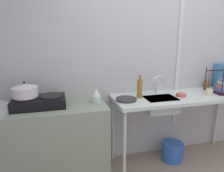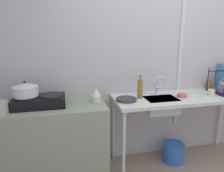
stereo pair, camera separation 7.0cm
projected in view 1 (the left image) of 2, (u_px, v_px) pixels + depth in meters
wall_back at (159, 53)px, 2.74m from camera, size 5.06×0.10×2.76m
wall_metal_strip at (180, 42)px, 2.71m from camera, size 0.05×0.01×2.21m
counter_concrete at (47, 145)px, 2.29m from camera, size 1.30×0.57×0.89m
counter_sink at (180, 101)px, 2.59m from camera, size 1.67×0.57×0.89m
stove at (39, 102)px, 2.16m from camera, size 0.52×0.32×0.12m
pot_on_left_burner at (25, 90)px, 2.10m from camera, size 0.25×0.25×0.16m
percolator at (96, 96)px, 2.31m from camera, size 0.11×0.11×0.16m
sink_basin at (160, 105)px, 2.50m from camera, size 0.38×0.28×0.16m
faucet at (158, 83)px, 2.55m from camera, size 0.15×0.09×0.24m
frying_pan at (126, 99)px, 2.38m from camera, size 0.23×0.23×0.03m
cup_by_rack at (209, 92)px, 2.58m from camera, size 0.08×0.08×0.08m
small_bowl_on_drainboard at (181, 95)px, 2.54m from camera, size 0.12×0.12×0.04m
bottle_by_sink at (140, 88)px, 2.46m from camera, size 0.06×0.06×0.27m
cereal_box at (220, 76)px, 2.94m from camera, size 0.18×0.09×0.34m
utensil_jar at (207, 84)px, 2.92m from camera, size 0.07×0.07×0.23m
bucket_on_floor at (172, 151)px, 2.77m from camera, size 0.28×0.28×0.24m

